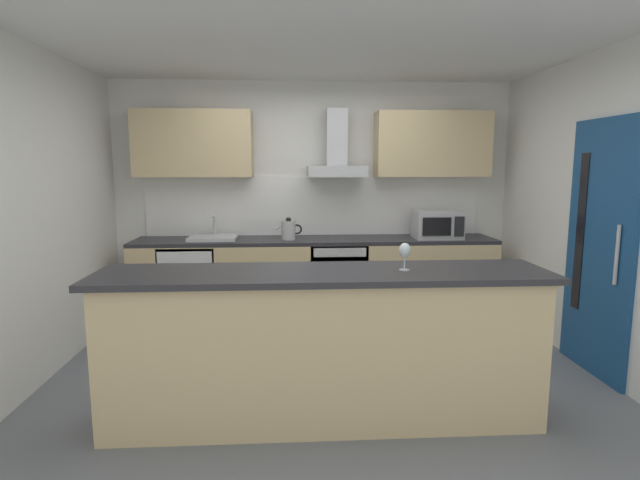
# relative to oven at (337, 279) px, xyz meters

# --- Properties ---
(ground) EXTENTS (5.40, 4.57, 0.02)m
(ground) POSITION_rel_oven_xyz_m (-0.23, -1.44, -0.47)
(ground) COLOR slate
(ceiling) EXTENTS (5.40, 4.57, 0.02)m
(ceiling) POSITION_rel_oven_xyz_m (-0.23, -1.44, 2.15)
(ceiling) COLOR white
(wall_back) EXTENTS (5.40, 0.12, 2.60)m
(wall_back) POSITION_rel_oven_xyz_m (-0.23, 0.41, 0.84)
(wall_back) COLOR white
(wall_back) RESTS_ON ground
(wall_left) EXTENTS (0.12, 4.57, 2.60)m
(wall_left) POSITION_rel_oven_xyz_m (-2.50, -1.44, 0.84)
(wall_left) COLOR white
(wall_left) RESTS_ON ground
(wall_right) EXTENTS (0.12, 4.57, 2.60)m
(wall_right) POSITION_rel_oven_xyz_m (2.03, -1.44, 0.84)
(wall_right) COLOR white
(wall_right) RESTS_ON ground
(backsplash_tile) EXTENTS (3.74, 0.02, 0.66)m
(backsplash_tile) POSITION_rel_oven_xyz_m (-0.23, 0.33, 0.77)
(backsplash_tile) COLOR white
(counter_back) EXTENTS (3.88, 0.60, 0.90)m
(counter_back) POSITION_rel_oven_xyz_m (-0.23, 0.03, -0.01)
(counter_back) COLOR #D1B784
(counter_back) RESTS_ON ground
(counter_island) EXTENTS (2.89, 0.64, 1.02)m
(counter_island) POSITION_rel_oven_xyz_m (-0.30, -2.20, 0.05)
(counter_island) COLOR #D1B784
(counter_island) RESTS_ON ground
(upper_cabinets) EXTENTS (3.82, 0.32, 0.70)m
(upper_cabinets) POSITION_rel_oven_xyz_m (-0.23, 0.18, 1.45)
(upper_cabinets) COLOR #D1B784
(side_door) EXTENTS (0.08, 0.85, 2.05)m
(side_door) POSITION_rel_oven_xyz_m (1.95, -1.52, 0.57)
(side_door) COLOR navy
(side_door) RESTS_ON ground
(oven) EXTENTS (0.60, 0.62, 0.80)m
(oven) POSITION_rel_oven_xyz_m (0.00, 0.00, 0.00)
(oven) COLOR slate
(oven) RESTS_ON ground
(refrigerator) EXTENTS (0.58, 0.60, 0.85)m
(refrigerator) POSITION_rel_oven_xyz_m (-1.57, -0.00, -0.03)
(refrigerator) COLOR white
(refrigerator) RESTS_ON ground
(microwave) EXTENTS (0.50, 0.38, 0.30)m
(microwave) POSITION_rel_oven_xyz_m (1.08, -0.03, 0.59)
(microwave) COLOR #B7BABC
(microwave) RESTS_ON counter_back
(sink) EXTENTS (0.50, 0.40, 0.26)m
(sink) POSITION_rel_oven_xyz_m (-1.32, 0.01, 0.47)
(sink) COLOR silver
(sink) RESTS_ON counter_back
(kettle) EXTENTS (0.29, 0.15, 0.24)m
(kettle) POSITION_rel_oven_xyz_m (-0.52, -0.03, 0.55)
(kettle) COLOR #B7BABC
(kettle) RESTS_ON counter_back
(range_hood) EXTENTS (0.62, 0.45, 0.72)m
(range_hood) POSITION_rel_oven_xyz_m (0.00, 0.13, 1.33)
(range_hood) COLOR #B7BABC
(wine_glass) EXTENTS (0.08, 0.08, 0.18)m
(wine_glass) POSITION_rel_oven_xyz_m (0.22, -2.20, 0.68)
(wine_glass) COLOR silver
(wine_glass) RESTS_ON counter_island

